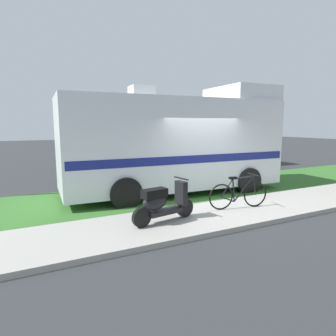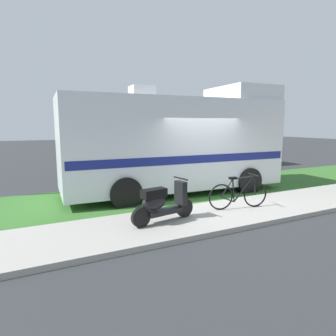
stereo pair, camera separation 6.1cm
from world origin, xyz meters
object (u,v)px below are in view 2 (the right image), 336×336
at_px(bicycle, 238,194).
at_px(pickup_truck_far, 190,145).
at_px(pickup_truck_near, 239,148).
at_px(motorhome_rv, 176,142).
at_px(scooter, 162,203).

height_order(bicycle, pickup_truck_far, pickup_truck_far).
bearing_deg(pickup_truck_near, motorhome_rv, -145.35).
xyz_separation_m(bicycle, pickup_truck_near, (5.87, 7.04, 0.47)).
distance_m(pickup_truck_near, pickup_truck_far, 3.55).
bearing_deg(pickup_truck_far, scooter, -123.36).
height_order(motorhome_rv, pickup_truck_far, motorhome_rv).
relative_size(bicycle, pickup_truck_far, 0.31).
relative_size(motorhome_rv, bicycle, 4.35).
relative_size(motorhome_rv, pickup_truck_far, 1.37).
distance_m(scooter, pickup_truck_near, 10.84).
xyz_separation_m(bicycle, pickup_truck_far, (4.62, 10.36, 0.49)).
height_order(motorhome_rv, pickup_truck_near, motorhome_rv).
bearing_deg(scooter, bicycle, 2.66).
xyz_separation_m(pickup_truck_near, pickup_truck_far, (-1.25, 3.33, 0.02)).
bearing_deg(bicycle, pickup_truck_near, 50.18).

